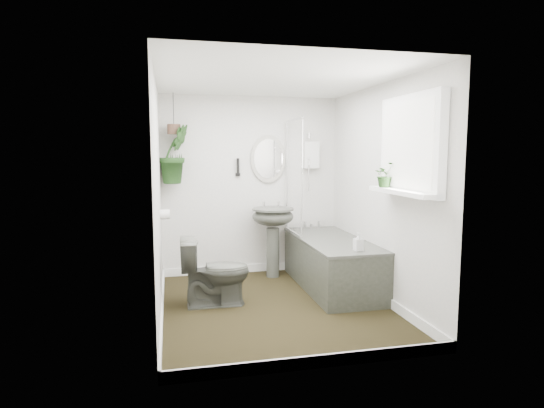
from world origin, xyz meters
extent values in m
cube|color=black|center=(0.00, 0.00, -0.01)|extent=(2.30, 2.80, 0.02)
cube|color=white|center=(0.00, 0.00, 2.31)|extent=(2.30, 2.80, 0.02)
cube|color=silver|center=(0.00, 1.41, 1.15)|extent=(2.30, 0.02, 2.30)
cube|color=silver|center=(0.00, -1.41, 1.15)|extent=(2.30, 0.02, 2.30)
cube|color=silver|center=(-1.16, 0.00, 1.15)|extent=(0.02, 2.80, 2.30)
cube|color=silver|center=(1.16, 0.00, 1.15)|extent=(0.02, 2.80, 2.30)
cube|color=white|center=(0.00, 0.00, 0.05)|extent=(2.30, 2.80, 0.10)
cube|color=white|center=(0.80, 1.34, 1.55)|extent=(0.20, 0.10, 0.35)
ellipsoid|color=#ADA89B|center=(0.23, 1.37, 1.50)|extent=(0.46, 0.03, 0.62)
cylinder|color=black|center=(-0.17, 1.36, 1.40)|extent=(0.04, 0.04, 0.22)
cylinder|color=white|center=(-1.10, 0.70, 0.90)|extent=(0.11, 0.11, 0.11)
cube|color=white|center=(1.09, -0.70, 1.65)|extent=(0.08, 1.00, 0.90)
cube|color=white|center=(1.02, -0.70, 1.23)|extent=(0.18, 1.00, 0.04)
cube|color=white|center=(1.04, -0.70, 1.65)|extent=(0.01, 0.86, 0.76)
imported|color=#41433B|center=(-0.60, 0.18, 0.36)|extent=(0.71, 0.41, 0.72)
imported|color=black|center=(1.00, -0.40, 1.37)|extent=(0.25, 0.23, 0.24)
imported|color=black|center=(-0.97, 1.25, 1.56)|extent=(0.50, 0.48, 0.72)
imported|color=#2B2526|center=(0.84, -0.16, 0.67)|extent=(0.09, 0.09, 0.19)
cylinder|color=brown|center=(-0.97, 1.25, 1.86)|extent=(0.16, 0.16, 0.12)
camera|label=1|loc=(-1.04, -4.44, 1.59)|focal=30.00mm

